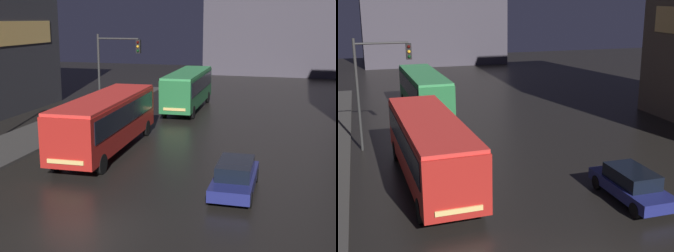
% 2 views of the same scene
% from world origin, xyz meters
% --- Properties ---
extents(ground_plane, '(120.00, 120.00, 0.00)m').
position_xyz_m(ground_plane, '(0.00, 0.00, 0.00)').
color(ground_plane, black).
extents(sidewalk_left, '(4.00, 48.00, 0.15)m').
position_xyz_m(sidewalk_left, '(-9.00, 10.00, 0.07)').
color(sidewalk_left, '#3D3A38').
rests_on(sidewalk_left, ground).
extents(bus_near, '(3.03, 10.78, 3.14)m').
position_xyz_m(bus_near, '(-3.27, 9.86, 1.94)').
color(bus_near, '#AD1E19').
rests_on(bus_near, ground).
extents(bus_far, '(2.74, 10.07, 3.15)m').
position_xyz_m(bus_far, '(-1.71, 23.20, 1.94)').
color(bus_far, '#236B38').
rests_on(bus_far, ground).
extents(car_taxi, '(1.80, 4.53, 1.41)m').
position_xyz_m(car_taxi, '(4.65, 5.30, 0.73)').
color(car_taxi, navy).
rests_on(car_taxi, ground).
extents(traffic_light_main, '(3.15, 0.35, 6.36)m').
position_xyz_m(traffic_light_main, '(-5.29, 15.91, 4.28)').
color(traffic_light_main, '#2D2D2D').
rests_on(traffic_light_main, ground).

